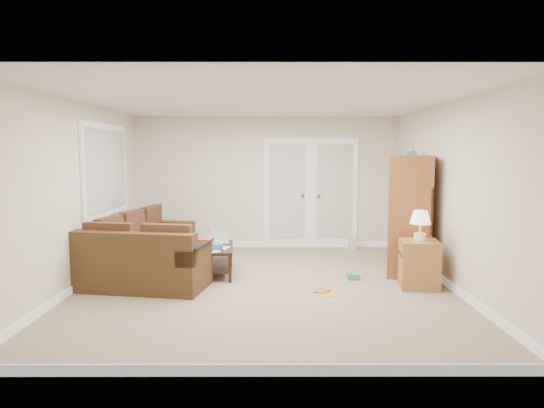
{
  "coord_description": "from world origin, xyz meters",
  "views": [
    {
      "loc": [
        0.09,
        -6.52,
        1.81
      ],
      "look_at": [
        0.11,
        0.24,
        1.1
      ],
      "focal_mm": 32.0,
      "sensor_mm": 36.0,
      "label": 1
    }
  ],
  "objects_px": {
    "coffee_table": "(216,259)",
    "side_cabinet": "(419,260)",
    "sectional_sofa": "(144,255)",
    "tv_armoire": "(409,214)"
  },
  "relations": [
    {
      "from": "coffee_table",
      "to": "side_cabinet",
      "type": "xyz_separation_m",
      "value": [
        2.83,
        -0.73,
        0.14
      ]
    },
    {
      "from": "sectional_sofa",
      "to": "coffee_table",
      "type": "bearing_deg",
      "value": 15.51
    },
    {
      "from": "coffee_table",
      "to": "tv_armoire",
      "type": "distance_m",
      "value": 3.01
    },
    {
      "from": "sectional_sofa",
      "to": "side_cabinet",
      "type": "distance_m",
      "value": 3.92
    },
    {
      "from": "sectional_sofa",
      "to": "tv_armoire",
      "type": "relative_size",
      "value": 1.51
    },
    {
      "from": "coffee_table",
      "to": "tv_armoire",
      "type": "relative_size",
      "value": 0.56
    },
    {
      "from": "coffee_table",
      "to": "side_cabinet",
      "type": "bearing_deg",
      "value": -18.72
    },
    {
      "from": "coffee_table",
      "to": "side_cabinet",
      "type": "distance_m",
      "value": 2.93
    },
    {
      "from": "tv_armoire",
      "to": "side_cabinet",
      "type": "height_order",
      "value": "tv_armoire"
    },
    {
      "from": "tv_armoire",
      "to": "side_cabinet",
      "type": "xyz_separation_m",
      "value": [
        -0.11,
        -0.88,
        -0.52
      ]
    }
  ]
}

